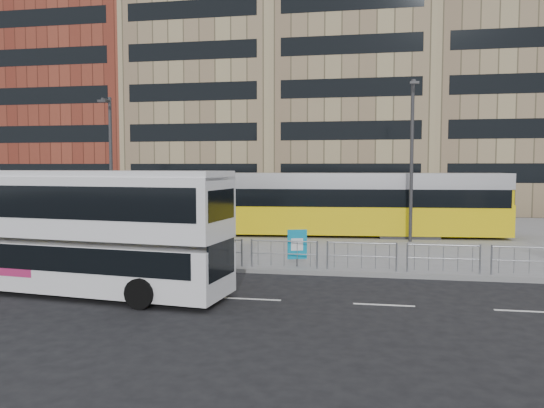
% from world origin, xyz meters
% --- Properties ---
extents(ground, '(120.00, 120.00, 0.00)m').
position_xyz_m(ground, '(0.00, 0.00, 0.00)').
color(ground, black).
rests_on(ground, ground).
extents(plaza, '(64.00, 24.00, 0.15)m').
position_xyz_m(plaza, '(0.00, 12.00, 0.07)').
color(plaza, gray).
rests_on(plaza, ground).
extents(kerb, '(64.00, 0.25, 0.17)m').
position_xyz_m(kerb, '(0.00, 0.05, 0.07)').
color(kerb, gray).
rests_on(kerb, ground).
extents(building_row, '(70.40, 18.40, 31.20)m').
position_xyz_m(building_row, '(1.55, 34.27, 12.91)').
color(building_row, brown).
rests_on(building_row, ground).
extents(pedestrian_barrier, '(32.07, 0.07, 1.10)m').
position_xyz_m(pedestrian_barrier, '(2.00, 0.50, 0.98)').
color(pedestrian_barrier, gray).
rests_on(pedestrian_barrier, plaza).
extents(road_markings, '(62.00, 0.12, 0.01)m').
position_xyz_m(road_markings, '(1.00, -4.00, 0.01)').
color(road_markings, white).
rests_on(road_markings, ground).
extents(double_decker_bus, '(10.16, 3.50, 3.98)m').
position_xyz_m(double_decker_bus, '(-3.69, -4.19, 2.15)').
color(double_decker_bus, white).
rests_on(double_decker_bus, ground).
extents(tram, '(30.73, 5.27, 3.61)m').
position_xyz_m(tram, '(-2.06, 10.33, 1.96)').
color(tram, '#DEBF0C').
rests_on(tram, plaza).
extents(ad_panel, '(0.76, 0.32, 1.47)m').
position_xyz_m(ad_panel, '(2.77, 0.89, 1.01)').
color(ad_panel, '#2D2D30').
rests_on(ad_panel, plaza).
extents(pedestrian, '(0.38, 0.58, 1.56)m').
position_xyz_m(pedestrian, '(-2.16, 1.91, 0.93)').
color(pedestrian, black).
rests_on(pedestrian, plaza).
extents(traffic_light_west, '(0.18, 0.21, 3.10)m').
position_xyz_m(traffic_light_west, '(-6.66, 1.69, 2.12)').
color(traffic_light_west, '#2D2D30').
rests_on(traffic_light_west, plaza).
extents(lamp_post_west, '(0.45, 1.04, 7.71)m').
position_xyz_m(lamp_post_west, '(-8.27, 7.05, 4.37)').
color(lamp_post_west, '#2D2D30').
rests_on(lamp_post_west, plaza).
extents(lamp_post_east, '(0.45, 1.04, 8.49)m').
position_xyz_m(lamp_post_east, '(7.78, 8.83, 4.77)').
color(lamp_post_east, '#2D2D30').
rests_on(lamp_post_east, plaza).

